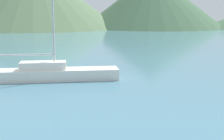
# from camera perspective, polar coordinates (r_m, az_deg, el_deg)

# --- Properties ---
(sailboat_inner) EXTENTS (9.10, 2.43, 9.52)m
(sailboat_inner) POSITION_cam_1_polar(r_m,az_deg,el_deg) (19.13, -12.42, -0.48)
(sailboat_inner) COLOR white
(sailboat_inner) RESTS_ON ground_plane
(hill_east) EXTENTS (40.49, 40.49, 15.42)m
(hill_east) POSITION_cam_1_polar(r_m,az_deg,el_deg) (91.85, 7.43, 12.50)
(hill_east) COLOR #38563D
(hill_east) RESTS_ON ground_plane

